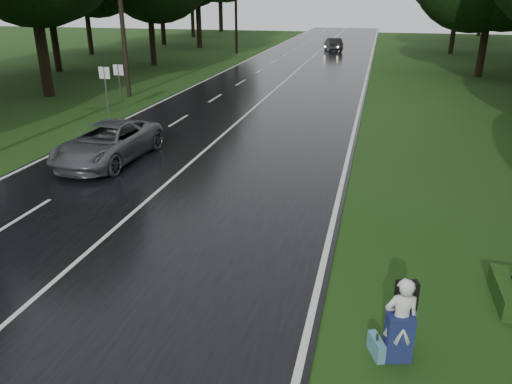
% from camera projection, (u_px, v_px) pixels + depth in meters
% --- Properties ---
extents(ground, '(160.00, 160.00, 0.00)m').
position_uv_depth(ground, '(77.00, 263.00, 12.05)').
color(ground, '#1E3F12').
rests_on(ground, ground).
extents(road, '(12.00, 140.00, 0.04)m').
position_uv_depth(road, '(262.00, 101.00, 30.09)').
color(road, black).
rests_on(road, ground).
extents(lane_center, '(0.12, 140.00, 0.01)m').
position_uv_depth(lane_center, '(262.00, 100.00, 30.08)').
color(lane_center, silver).
rests_on(lane_center, road).
extents(grey_car, '(2.61, 5.33, 1.46)m').
position_uv_depth(grey_car, '(108.00, 143.00, 19.00)').
color(grey_car, '#505256').
rests_on(grey_car, road).
extents(far_car, '(2.51, 4.45, 1.39)m').
position_uv_depth(far_car, '(333.00, 44.00, 55.98)').
color(far_car, black).
rests_on(far_car, road).
extents(hitchhiker, '(0.68, 0.64, 1.64)m').
position_uv_depth(hitchhiker, '(401.00, 322.00, 8.63)').
color(hitchhiker, silver).
rests_on(hitchhiker, ground).
extents(suitcase, '(0.34, 0.53, 0.37)m').
position_uv_depth(suitcase, '(376.00, 347.00, 8.91)').
color(suitcase, teal).
rests_on(suitcase, ground).
extents(utility_pole_mid, '(1.80, 0.28, 9.08)m').
position_uv_depth(utility_pole_mid, '(129.00, 97.00, 31.43)').
color(utility_pole_mid, black).
rests_on(utility_pole_mid, ground).
extents(utility_pole_far, '(1.80, 0.28, 9.26)m').
position_uv_depth(utility_pole_far, '(237.00, 53.00, 54.01)').
color(utility_pole_far, black).
rests_on(utility_pole_far, ground).
extents(road_sign_a, '(0.60, 0.10, 2.51)m').
position_uv_depth(road_sign_a, '(109.00, 115.00, 26.72)').
color(road_sign_a, white).
rests_on(road_sign_a, ground).
extents(road_sign_b, '(0.59, 0.10, 2.45)m').
position_uv_depth(road_sign_b, '(122.00, 109.00, 28.07)').
color(road_sign_b, white).
rests_on(road_sign_b, ground).
extents(tree_left_d, '(10.40, 10.40, 16.26)m').
position_uv_depth(tree_left_d, '(49.00, 96.00, 31.58)').
color(tree_left_d, black).
rests_on(tree_left_d, ground).
extents(tree_left_e, '(9.26, 9.26, 14.48)m').
position_uv_depth(tree_left_e, '(154.00, 65.00, 45.13)').
color(tree_left_e, black).
rests_on(tree_left_e, ground).
extents(tree_left_f, '(11.48, 11.48, 17.93)m').
position_uv_depth(tree_left_f, '(200.00, 48.00, 59.71)').
color(tree_left_f, black).
rests_on(tree_left_f, ground).
extents(tree_right_e, '(8.41, 8.41, 13.15)m').
position_uv_depth(tree_right_e, '(478.00, 76.00, 39.03)').
color(tree_right_e, black).
rests_on(tree_right_e, ground).
extents(tree_right_f, '(10.06, 10.06, 15.71)m').
position_uv_depth(tree_right_f, '(450.00, 54.00, 53.64)').
color(tree_right_f, black).
rests_on(tree_right_f, ground).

